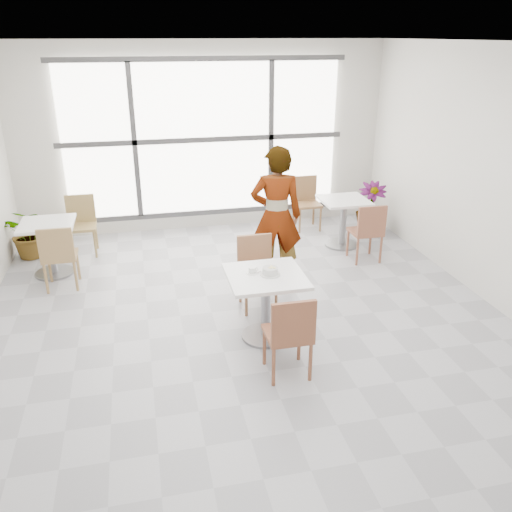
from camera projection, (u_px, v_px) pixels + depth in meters
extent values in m
plane|color=#9E9EA5|center=(250.00, 327.00, 5.98)|extent=(7.00, 7.00, 0.00)
plane|color=white|center=(249.00, 42.00, 4.81)|extent=(7.00, 7.00, 0.00)
plane|color=silver|center=(204.00, 139.00, 8.54)|extent=(6.00, 0.00, 6.00)
plane|color=silver|center=(423.00, 432.00, 2.25)|extent=(6.00, 0.00, 6.00)
plane|color=silver|center=(506.00, 183.00, 6.01)|extent=(0.00, 7.00, 7.00)
cube|color=white|center=(204.00, 139.00, 8.49)|extent=(4.40, 0.04, 2.40)
cube|color=#3F3F42|center=(205.00, 140.00, 8.46)|extent=(4.60, 0.05, 0.08)
cube|color=#3F3F42|center=(134.00, 143.00, 8.23)|extent=(0.08, 0.05, 2.40)
cube|color=#3F3F42|center=(271.00, 137.00, 8.68)|extent=(0.08, 0.05, 2.40)
cube|color=#3F3F42|center=(207.00, 212.00, 8.93)|extent=(4.60, 0.05, 0.08)
cube|color=#3F3F42|center=(201.00, 59.00, 7.98)|extent=(4.60, 0.05, 0.08)
cube|color=white|center=(266.00, 276.00, 5.51)|extent=(0.80, 0.80, 0.04)
cylinder|color=gray|center=(265.00, 308.00, 5.66)|extent=(0.10, 0.10, 0.71)
cylinder|color=gray|center=(265.00, 335.00, 5.79)|extent=(0.52, 0.52, 0.03)
cube|color=brown|center=(287.00, 334.00, 5.03)|extent=(0.42, 0.42, 0.04)
cube|color=brown|center=(294.00, 323.00, 4.77)|extent=(0.42, 0.04, 0.42)
cylinder|color=brown|center=(299.00, 342.00, 5.31)|extent=(0.04, 0.04, 0.41)
cylinder|color=brown|center=(310.00, 362.00, 4.99)|extent=(0.04, 0.04, 0.41)
cylinder|color=brown|center=(264.00, 346.00, 5.24)|extent=(0.04, 0.04, 0.41)
cylinder|color=brown|center=(274.00, 367.00, 4.91)|extent=(0.04, 0.04, 0.41)
cube|color=#956242|center=(258.00, 275.00, 6.25)|extent=(0.42, 0.42, 0.04)
cube|color=#956242|center=(254.00, 251.00, 6.34)|extent=(0.42, 0.04, 0.42)
cylinder|color=#956242|center=(246.00, 300.00, 6.14)|extent=(0.04, 0.04, 0.41)
cylinder|color=#956242|center=(240.00, 287.00, 6.47)|extent=(0.04, 0.04, 0.41)
cylinder|color=#956242|center=(276.00, 297.00, 6.22)|extent=(0.04, 0.04, 0.41)
cylinder|color=#956242|center=(269.00, 284.00, 6.54)|extent=(0.04, 0.04, 0.41)
cylinder|color=silver|center=(270.00, 274.00, 5.50)|extent=(0.21, 0.21, 0.01)
cylinder|color=silver|center=(270.00, 271.00, 5.48)|extent=(0.16, 0.16, 0.07)
torus|color=silver|center=(270.00, 268.00, 5.47)|extent=(0.16, 0.16, 0.01)
cylinder|color=tan|center=(270.00, 271.00, 5.48)|extent=(0.14, 0.14, 0.05)
cylinder|color=#EEE399|center=(272.00, 268.00, 5.46)|extent=(0.03, 0.03, 0.02)
cylinder|color=#EDE599|center=(269.00, 268.00, 5.48)|extent=(0.03, 0.03, 0.01)
cylinder|color=beige|center=(270.00, 268.00, 5.46)|extent=(0.03, 0.03, 0.02)
cylinder|color=#F4E29D|center=(270.00, 268.00, 5.47)|extent=(0.03, 0.03, 0.02)
cylinder|color=#EFE59A|center=(272.00, 266.00, 5.50)|extent=(0.03, 0.03, 0.02)
cylinder|color=beige|center=(270.00, 268.00, 5.46)|extent=(0.03, 0.03, 0.02)
cylinder|color=#F0E49B|center=(271.00, 269.00, 5.46)|extent=(0.03, 0.03, 0.01)
cylinder|color=#EFE89A|center=(274.00, 268.00, 5.46)|extent=(0.03, 0.03, 0.02)
cylinder|color=#F2E49C|center=(272.00, 268.00, 5.46)|extent=(0.03, 0.03, 0.02)
cylinder|color=#F7E49F|center=(271.00, 267.00, 5.48)|extent=(0.03, 0.03, 0.02)
cylinder|color=white|center=(252.00, 273.00, 5.54)|extent=(0.13, 0.13, 0.01)
cylinder|color=white|center=(252.00, 270.00, 5.53)|extent=(0.08, 0.08, 0.06)
torus|color=white|center=(256.00, 269.00, 5.53)|extent=(0.05, 0.01, 0.05)
cylinder|color=black|center=(252.00, 268.00, 5.52)|extent=(0.07, 0.07, 0.00)
cube|color=silver|center=(257.00, 272.00, 5.53)|extent=(0.09, 0.05, 0.00)
sphere|color=silver|center=(260.00, 271.00, 5.55)|extent=(0.02, 0.02, 0.02)
imported|color=black|center=(276.00, 216.00, 6.76)|extent=(0.73, 0.54, 1.82)
cube|color=white|center=(47.00, 224.00, 7.03)|extent=(0.70, 0.70, 0.04)
cylinder|color=gray|center=(51.00, 250.00, 7.18)|extent=(0.10, 0.10, 0.71)
cylinder|color=gray|center=(55.00, 273.00, 7.31)|extent=(0.52, 0.52, 0.03)
cube|color=white|center=(344.00, 201.00, 8.01)|extent=(0.70, 0.70, 0.04)
cylinder|color=gray|center=(343.00, 224.00, 8.16)|extent=(0.10, 0.10, 0.71)
cylinder|color=gray|center=(341.00, 244.00, 8.29)|extent=(0.52, 0.52, 0.03)
cube|color=#A27D4D|center=(60.00, 256.00, 6.79)|extent=(0.42, 0.42, 0.04)
cube|color=#A27D4D|center=(56.00, 245.00, 6.53)|extent=(0.42, 0.04, 0.42)
cylinder|color=#A27D4D|center=(78.00, 265.00, 7.07)|extent=(0.04, 0.04, 0.41)
cylinder|color=#A27D4D|center=(76.00, 276.00, 6.75)|extent=(0.04, 0.04, 0.41)
cylinder|color=#A27D4D|center=(50.00, 268.00, 7.00)|extent=(0.04, 0.04, 0.41)
cylinder|color=#A27D4D|center=(46.00, 279.00, 6.68)|extent=(0.04, 0.04, 0.41)
cube|color=#9C814D|center=(81.00, 227.00, 7.80)|extent=(0.42, 0.42, 0.04)
cube|color=#9C814D|center=(80.00, 208.00, 7.89)|extent=(0.42, 0.04, 0.42)
cylinder|color=#9C814D|center=(70.00, 247.00, 7.69)|extent=(0.04, 0.04, 0.41)
cylinder|color=#9C814D|center=(72.00, 238.00, 8.02)|extent=(0.04, 0.04, 0.41)
cylinder|color=#9C814D|center=(95.00, 244.00, 7.77)|extent=(0.04, 0.04, 0.41)
cylinder|color=#9C814D|center=(96.00, 236.00, 8.09)|extent=(0.04, 0.04, 0.41)
cube|color=brown|center=(365.00, 232.00, 7.62)|extent=(0.42, 0.42, 0.04)
cube|color=brown|center=(372.00, 221.00, 7.35)|extent=(0.42, 0.04, 0.42)
cylinder|color=brown|center=(370.00, 241.00, 7.90)|extent=(0.04, 0.04, 0.41)
cylinder|color=brown|center=(381.00, 250.00, 7.58)|extent=(0.04, 0.04, 0.41)
cylinder|color=brown|center=(348.00, 243.00, 7.83)|extent=(0.04, 0.04, 0.41)
cylinder|color=brown|center=(357.00, 252.00, 7.50)|extent=(0.04, 0.04, 0.41)
cube|color=olive|center=(307.00, 204.00, 8.84)|extent=(0.42, 0.42, 0.04)
cube|color=olive|center=(304.00, 188.00, 8.92)|extent=(0.42, 0.04, 0.42)
cylinder|color=olive|center=(300.00, 221.00, 8.73)|extent=(0.04, 0.04, 0.41)
cylinder|color=olive|center=(293.00, 215.00, 9.05)|extent=(0.04, 0.04, 0.41)
cylinder|color=olive|center=(320.00, 220.00, 8.80)|extent=(0.04, 0.04, 0.41)
cylinder|color=olive|center=(313.00, 213.00, 9.12)|extent=(0.04, 0.04, 0.41)
imported|color=#3A7C3B|center=(30.00, 232.00, 7.72)|extent=(0.85, 0.80, 0.77)
imported|color=#5C8945|center=(371.00, 208.00, 8.69)|extent=(0.61, 0.61, 0.84)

